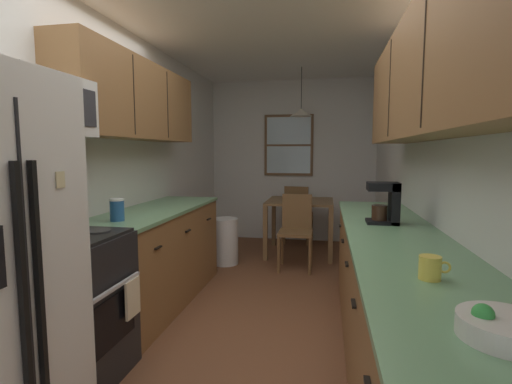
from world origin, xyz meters
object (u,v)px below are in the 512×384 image
Objects in this scene: mug_by_coffeemaker at (430,268)px; storage_canister at (117,210)px; coffee_maker at (387,202)px; stove_range at (66,308)px; microwave_over_range at (37,105)px; dining_chair_near at (296,228)px; trash_bin at (225,241)px; dining_table at (300,209)px; fruit_bowl at (506,327)px; dining_chair_far at (298,211)px.

storage_canister is at bearing 153.85° from mug_by_coffeemaker.
stove_range is at bearing -155.98° from coffee_maker.
microwave_over_range is 2.24m from mug_by_coffeemaker.
storage_canister is at bearing -121.23° from dining_chair_near.
stove_range is at bearing -96.50° from trash_bin.
dining_table is 1.53× the size of trash_bin.
mug_by_coffeemaker is at bearing -26.15° from storage_canister.
storage_canister is (0.11, 0.62, -0.70)m from microwave_over_range.
microwave_over_range reaches higher than dining_table.
trash_bin is (-0.90, -0.01, -0.21)m from dining_chair_near.
dining_chair_near is 5.30× the size of storage_canister.
dining_table is 2.51m from coffee_maker.
microwave_over_range is 0.70× the size of dining_table.
fruit_bowl is at bearing -81.46° from mug_by_coffeemaker.
coffee_maker is at bearing 22.85° from microwave_over_range.
trash_bin is 3.44× the size of storage_canister.
mug_by_coffeemaker reaches higher than trash_bin.
stove_range is at bearing -110.27° from dining_table.
fruit_bowl is (0.85, -3.43, 0.44)m from dining_chair_near.
coffee_maker is at bearing -71.44° from dining_table.
dining_chair_far is at bearing 73.94° from stove_range.
coffee_maker is at bearing 89.53° from mug_by_coffeemaker.
dining_chair_far is (-0.08, 0.63, -0.14)m from dining_table.
stove_range is 1.22m from microwave_over_range.
dining_chair_near is at bearing -86.39° from dining_chair_far.
dining_chair_near is 1.27m from dining_chair_far.
dining_chair_near reaches higher than trash_bin.
dining_chair_near is at bearing 63.28° from microwave_over_range.
storage_canister is 2.00m from coffee_maker.
mug_by_coffeemaker is at bearing -90.47° from coffee_maker.
dining_chair_near is (1.19, 2.59, 0.03)m from stove_range.
microwave_over_range reaches higher than coffee_maker.
storage_canister is (-1.12, -3.24, 0.48)m from dining_chair_far.
stove_range reaches higher than mug_by_coffeemaker.
coffee_maker is 1.72m from fruit_bowl.
stove_range reaches higher than storage_canister.
fruit_bowl is (0.07, -0.49, -0.01)m from mug_by_coffeemaker.
microwave_over_range is 1.07× the size of trash_bin.
trash_bin is 4.71× the size of mug_by_coffeemaker.
dining_chair_near reaches higher than dining_table.
microwave_over_range is at bearing 170.42° from mug_by_coffeemaker.
stove_range is at bearing -114.68° from dining_chair_near.
stove_range is at bearing -0.03° from microwave_over_range.
dining_chair_far is 3.00× the size of coffee_maker.
fruit_bowl is at bearing -76.07° from dining_chair_near.
coffee_maker is 1.19× the size of fruit_bowl.
coffee_maker is at bearing 24.02° from stove_range.
dining_chair_near is (1.30, 2.59, -1.19)m from microwave_over_range.
dining_table is 2.99× the size of coffee_maker.
mug_by_coffeemaker is (1.67, -2.93, 0.66)m from trash_bin.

